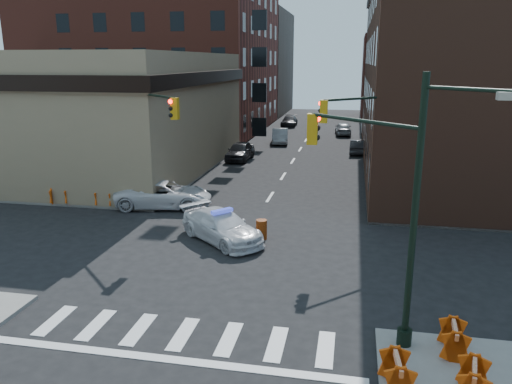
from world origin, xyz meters
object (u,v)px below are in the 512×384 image
at_px(parked_car_enear, 358,147).
at_px(pedestrian_a, 158,185).
at_px(barrel_road, 261,229).
at_px(barricade_se_a, 454,339).
at_px(parked_car_wnear, 240,151).
at_px(barrel_bank, 170,199).
at_px(pedestrian_b, 52,187).
at_px(police_car, 222,227).
at_px(barricade_nw_a, 105,198).
at_px(parked_car_wfar, 280,136).
at_px(pickup, 164,194).

xyz_separation_m(parked_car_enear, pedestrian_a, (-12.00, -19.27, 0.44)).
xyz_separation_m(barrel_road, barricade_se_a, (7.30, -8.85, 0.13)).
height_order(parked_car_enear, barrel_road, parked_car_enear).
distance_m(parked_car_enear, barricade_se_a, 33.37).
relative_size(parked_car_wnear, barrel_bank, 5.04).
bearing_deg(barrel_bank, parked_car_wnear, 86.64).
distance_m(parked_car_enear, barrel_bank, 22.78).
relative_size(parked_car_enear, pedestrian_b, 2.21).
xyz_separation_m(police_car, barricade_se_a, (9.12, -8.21, -0.12)).
bearing_deg(barricade_se_a, barrel_road, 43.79).
distance_m(barrel_road, barricade_se_a, 11.47).
relative_size(pedestrian_a, barricade_nw_a, 1.57).
xyz_separation_m(pedestrian_a, pedestrian_b, (-6.16, -1.48, -0.05)).
relative_size(parked_car_enear, barrel_bank, 4.19).
bearing_deg(barrel_bank, barrel_road, -35.16).
bearing_deg(parked_car_wnear, parked_car_wfar, 79.54).
distance_m(pedestrian_a, barrel_road, 9.00).
xyz_separation_m(parked_car_wfar, barrel_bank, (-2.98, -24.55, -0.30)).
xyz_separation_m(pedestrian_a, barrel_road, (7.35, -5.15, -0.60)).
distance_m(pedestrian_a, barrel_bank, 1.38).
relative_size(parked_car_wfar, barricade_nw_a, 3.92).
relative_size(pickup, barrel_road, 5.86).
distance_m(police_car, barrel_bank, 6.81).
bearing_deg(police_car, parked_car_wnear, 50.57).
relative_size(barrel_bank, barricade_se_a, 0.76).
bearing_deg(pedestrian_a, parked_car_wfar, 85.81).
distance_m(pickup, pedestrian_a, 1.17).
relative_size(barrel_road, barricade_se_a, 0.79).
xyz_separation_m(pedestrian_a, barrel_bank, (1.02, -0.69, -0.62)).
bearing_deg(parked_car_wnear, barrel_road, -72.42).
bearing_deg(pedestrian_b, barricade_se_a, -38.98).
bearing_deg(police_car, barrel_bank, 81.73).
height_order(parked_car_wnear, parked_car_wfar, parked_car_wnear).
distance_m(police_car, pedestrian_a, 8.01).
xyz_separation_m(police_car, pedestrian_a, (-5.53, 5.79, 0.35)).
height_order(pedestrian_b, barrel_bank, pedestrian_b).
relative_size(parked_car_wfar, barricade_se_a, 3.80).
relative_size(police_car, parked_car_enear, 1.29).
distance_m(pickup, barrel_bank, 0.50).
distance_m(pedestrian_b, barrel_road, 14.02).
relative_size(barrel_road, barrel_bank, 1.04).
xyz_separation_m(parked_car_wnear, parked_car_enear, (10.11, 5.09, -0.15)).
xyz_separation_m(parked_car_wnear, barricade_nw_a, (-4.55, -15.87, -0.20)).
bearing_deg(parked_car_wnear, parked_car_enear, 28.53).
height_order(parked_car_wnear, barrel_road, parked_car_wnear).
bearing_deg(parked_car_enear, barrel_road, 81.06).
bearing_deg(police_car, pedestrian_b, 110.02).
xyz_separation_m(parked_car_enear, barricade_se_a, (2.65, -33.27, -0.03)).
xyz_separation_m(parked_car_enear, barrel_road, (-4.65, -24.42, -0.16)).
relative_size(police_car, parked_car_wfar, 1.08).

